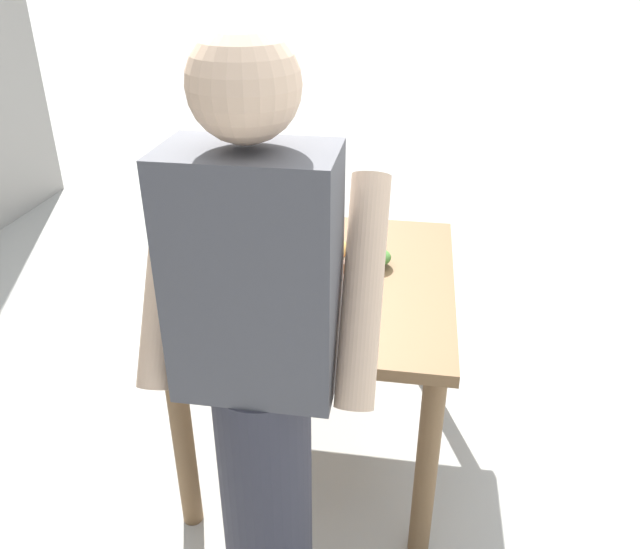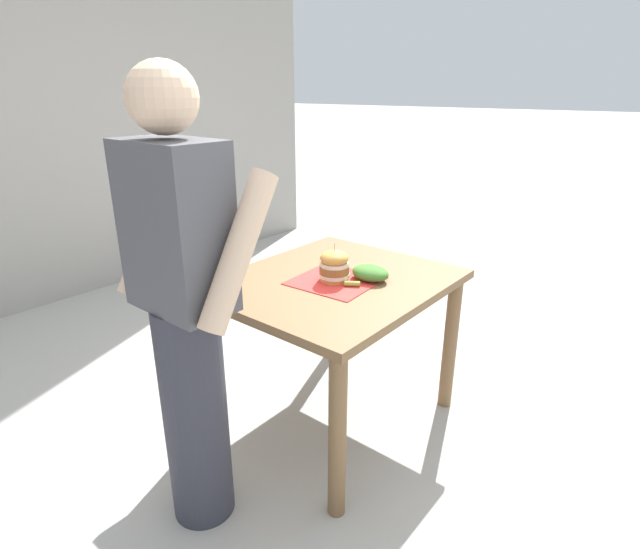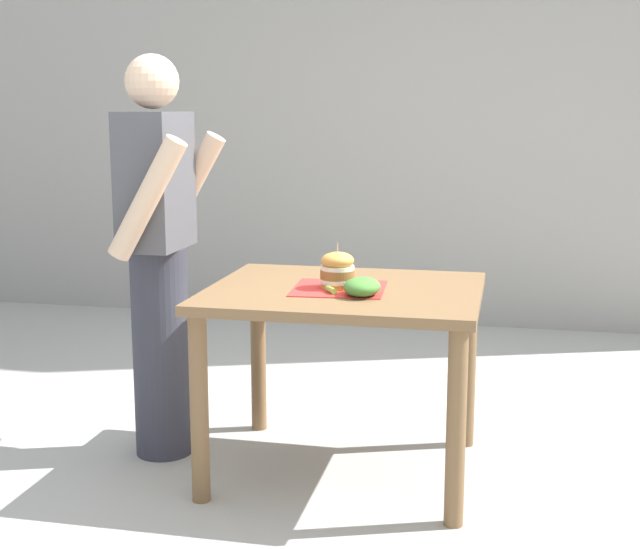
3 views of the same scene
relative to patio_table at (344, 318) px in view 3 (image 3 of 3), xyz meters
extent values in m
plane|color=#ADAAA3|center=(0.00, 0.00, -0.65)|extent=(80.00, 80.00, 0.00)
cube|color=brown|center=(0.00, 0.00, 0.10)|extent=(0.91, 1.07, 0.04)
cylinder|color=brown|center=(-0.40, -0.48, -0.28)|extent=(0.07, 0.07, 0.73)
cylinder|color=brown|center=(0.40, -0.48, -0.28)|extent=(0.07, 0.07, 0.73)
cylinder|color=brown|center=(-0.40, 0.48, -0.28)|extent=(0.07, 0.07, 0.73)
cylinder|color=brown|center=(0.40, 0.48, -0.28)|extent=(0.07, 0.07, 0.73)
cube|color=red|center=(-0.03, 0.02, 0.12)|extent=(0.38, 0.38, 0.00)
cylinder|color=gold|center=(-0.02, 0.02, 0.14)|extent=(0.13, 0.13, 0.02)
cylinder|color=silver|center=(-0.02, 0.02, 0.16)|extent=(0.14, 0.14, 0.02)
cylinder|color=brown|center=(-0.02, 0.02, 0.18)|extent=(0.14, 0.14, 0.04)
cylinder|color=silver|center=(-0.02, 0.02, 0.21)|extent=(0.13, 0.13, 0.02)
ellipsoid|color=gold|center=(-0.02, 0.02, 0.24)|extent=(0.13, 0.13, 0.07)
cylinder|color=#D1B77F|center=(-0.02, 0.02, 0.28)|extent=(0.00, 0.00, 0.05)
cylinder|color=#8EA83D|center=(-0.13, 0.03, 0.14)|extent=(0.07, 0.06, 0.02)
ellipsoid|color=#477F33|center=(-0.14, -0.09, 0.16)|extent=(0.18, 0.14, 0.07)
cylinder|color=#33333D|center=(0.03, 0.80, -0.20)|extent=(0.24, 0.24, 0.90)
cube|color=#4C4C51|center=(0.03, 0.80, 0.53)|extent=(0.36, 0.22, 0.56)
sphere|color=beige|center=(0.03, 0.80, 0.93)|extent=(0.22, 0.22, 0.22)
cylinder|color=beige|center=(-0.20, 0.74, 0.48)|extent=(0.09, 0.34, 0.50)
cylinder|color=beige|center=(0.26, 0.74, 0.48)|extent=(0.09, 0.34, 0.50)
camera|label=1|loc=(-0.30, 1.95, 1.16)|focal=35.00mm
camera|label=2|loc=(-1.34, 1.71, 0.96)|focal=28.00mm
camera|label=3|loc=(-3.41, -0.64, 0.83)|focal=50.00mm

